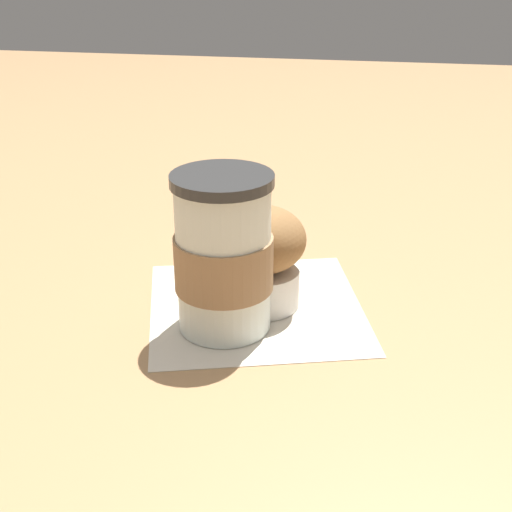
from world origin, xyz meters
TOP-DOWN VIEW (x-y plane):
  - ground_plane at (0.00, 0.00)m, footprint 3.00×3.00m
  - paper_napkin at (0.00, 0.00)m, footprint 0.27×0.27m
  - coffee_cup at (-0.04, 0.02)m, footprint 0.09×0.09m
  - muffin at (0.01, -0.01)m, footprint 0.09×0.09m
  - banana at (0.09, 0.05)m, footprint 0.16×0.10m

SIDE VIEW (x-z plane):
  - ground_plane at x=0.00m, z-range 0.00..0.00m
  - paper_napkin at x=0.00m, z-range 0.00..0.00m
  - banana at x=0.09m, z-range 0.00..0.03m
  - muffin at x=0.01m, z-range 0.00..0.11m
  - coffee_cup at x=-0.04m, z-range 0.00..0.15m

